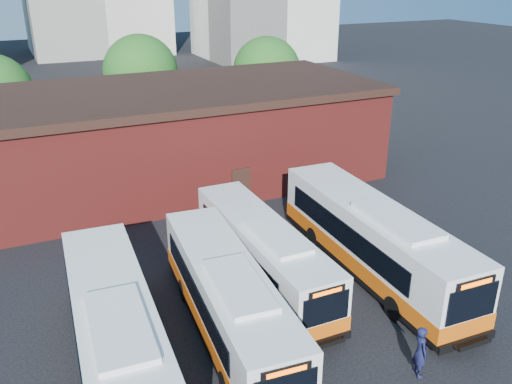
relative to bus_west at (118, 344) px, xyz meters
name	(u,v)px	position (x,y,z in m)	size (l,w,h in m)	color
ground	(315,352)	(7.03, -1.64, -1.56)	(220.00, 220.00, 0.00)	black
bus_west	(118,344)	(0.00, 0.00, 0.00)	(3.31, 12.76, 3.44)	white
bus_midwest	(228,303)	(4.47, 0.79, -0.10)	(3.38, 12.00, 3.23)	white
bus_mideast	(263,255)	(7.41, 3.80, -0.16)	(2.42, 11.40, 3.10)	white
bus_east	(373,242)	(12.46, 2.34, 0.07)	(3.21, 13.33, 3.60)	white
transit_worker	(420,351)	(9.78, -4.22, -0.56)	(0.73, 0.48, 2.01)	#131637
depot_building	(164,135)	(7.03, 18.36, 1.69)	(28.60, 12.60, 6.40)	maroon
tree_mid	(141,72)	(9.03, 32.36, 3.52)	(6.56, 6.56, 8.36)	#382314
tree_east	(267,71)	(20.03, 29.36, 3.27)	(6.24, 6.24, 7.96)	#382314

